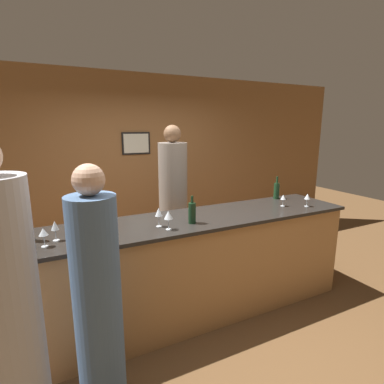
{
  "coord_description": "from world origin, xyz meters",
  "views": [
    {
      "loc": [
        -1.29,
        -2.62,
        2.0
      ],
      "look_at": [
        0.05,
        0.1,
        1.34
      ],
      "focal_mm": 28.0,
      "sensor_mm": 36.0,
      "label": 1
    }
  ],
  "objects_px": {
    "guest_0": "(98,307)",
    "bartender": "(173,211)",
    "wine_bottle_0": "(28,227)",
    "wine_bottle_2": "(192,213)",
    "guest_1": "(5,327)",
    "wine_bottle_1": "(277,190)"
  },
  "relations": [
    {
      "from": "guest_1",
      "to": "wine_bottle_2",
      "type": "relative_size",
      "value": 7.24
    },
    {
      "from": "wine_bottle_1",
      "to": "wine_bottle_2",
      "type": "height_order",
      "value": "wine_bottle_1"
    },
    {
      "from": "guest_0",
      "to": "wine_bottle_2",
      "type": "xyz_separation_m",
      "value": [
        1.0,
        0.63,
        0.36
      ]
    },
    {
      "from": "wine_bottle_2",
      "to": "wine_bottle_0",
      "type": "bearing_deg",
      "value": 172.84
    },
    {
      "from": "guest_1",
      "to": "wine_bottle_0",
      "type": "xyz_separation_m",
      "value": [
        0.12,
        0.88,
        0.3
      ]
    },
    {
      "from": "wine_bottle_2",
      "to": "bartender",
      "type": "bearing_deg",
      "value": 78.52
    },
    {
      "from": "guest_1",
      "to": "wine_bottle_2",
      "type": "height_order",
      "value": "guest_1"
    },
    {
      "from": "guest_0",
      "to": "bartender",
      "type": "bearing_deg",
      "value": 52.49
    },
    {
      "from": "bartender",
      "to": "wine_bottle_0",
      "type": "relative_size",
      "value": 6.77
    },
    {
      "from": "guest_0",
      "to": "guest_1",
      "type": "distance_m",
      "value": 0.52
    },
    {
      "from": "bartender",
      "to": "wine_bottle_2",
      "type": "distance_m",
      "value": 0.97
    },
    {
      "from": "guest_0",
      "to": "guest_1",
      "type": "xyz_separation_m",
      "value": [
        -0.51,
        -0.08,
        0.07
      ]
    },
    {
      "from": "bartender",
      "to": "wine_bottle_1",
      "type": "xyz_separation_m",
      "value": [
        1.24,
        -0.49,
        0.25
      ]
    },
    {
      "from": "wine_bottle_2",
      "to": "guest_0",
      "type": "bearing_deg",
      "value": -147.9
    },
    {
      "from": "bartender",
      "to": "guest_1",
      "type": "height_order",
      "value": "bartender"
    },
    {
      "from": "wine_bottle_0",
      "to": "wine_bottle_2",
      "type": "xyz_separation_m",
      "value": [
        1.39,
        -0.18,
        -0.02
      ]
    },
    {
      "from": "wine_bottle_0",
      "to": "wine_bottle_2",
      "type": "height_order",
      "value": "wine_bottle_0"
    },
    {
      "from": "wine_bottle_0",
      "to": "bartender",
      "type": "bearing_deg",
      "value": 25.16
    },
    {
      "from": "guest_1",
      "to": "guest_0",
      "type": "bearing_deg",
      "value": 8.75
    },
    {
      "from": "wine_bottle_0",
      "to": "guest_0",
      "type": "bearing_deg",
      "value": -63.78
    },
    {
      "from": "bartender",
      "to": "guest_0",
      "type": "distance_m",
      "value": 1.95
    },
    {
      "from": "guest_1",
      "to": "wine_bottle_0",
      "type": "distance_m",
      "value": 0.94
    }
  ]
}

